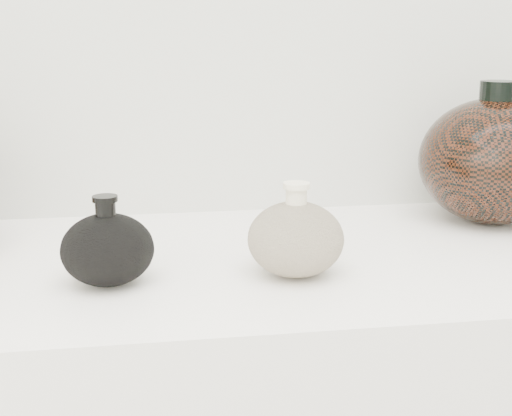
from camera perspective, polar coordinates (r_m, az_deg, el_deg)
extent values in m
cube|color=white|center=(0.96, 0.68, -4.72)|extent=(1.20, 0.50, 0.03)
ellipsoid|color=black|center=(0.86, -11.79, -3.28)|extent=(0.15, 0.15, 0.09)
cylinder|color=black|center=(0.84, -11.95, -0.10)|extent=(0.03, 0.03, 0.03)
cylinder|color=black|center=(0.84, -12.00, 0.75)|extent=(0.04, 0.04, 0.01)
ellipsoid|color=beige|center=(0.87, 3.19, -2.50)|extent=(0.13, 0.13, 0.09)
cylinder|color=#F0E5C1|center=(0.86, 3.24, 0.89)|extent=(0.03, 0.03, 0.03)
cylinder|color=#F0E5C1|center=(0.85, 3.25, 1.80)|extent=(0.04, 0.04, 0.01)
ellipsoid|color=black|center=(1.16, 18.47, 3.58)|extent=(0.26, 0.26, 0.19)
cylinder|color=black|center=(1.15, 18.88, 8.69)|extent=(0.07, 0.07, 0.04)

